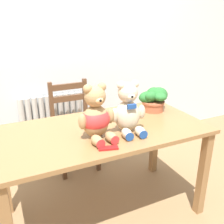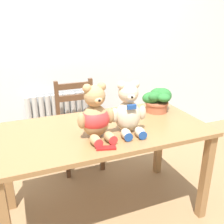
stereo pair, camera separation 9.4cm
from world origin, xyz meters
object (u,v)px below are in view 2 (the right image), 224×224
object	(u,v)px
teddy_bear_right	(128,111)
potted_plant	(158,99)
teddy_bear_left	(96,116)
wooden_chair_behind	(78,124)
chocolate_bar	(106,148)

from	to	relation	value
teddy_bear_right	potted_plant	distance (m)	0.49
teddy_bear_left	teddy_bear_right	xyz separation A→B (m)	(0.23, -0.00, 0.01)
wooden_chair_behind	teddy_bear_left	distance (m)	1.00
wooden_chair_behind	teddy_bear_left	bearing A→B (deg)	83.68
chocolate_bar	wooden_chair_behind	bearing A→B (deg)	84.88
teddy_bear_right	potted_plant	size ratio (longest dim) A/B	1.42
chocolate_bar	potted_plant	bearing A→B (deg)	35.71
teddy_bear_left	potted_plant	world-z (taller)	teddy_bear_left
teddy_bear_left	teddy_bear_right	size ratio (longest dim) A/B	1.02
teddy_bear_right	chocolate_bar	xyz separation A→B (m)	(-0.23, -0.18, -0.15)
teddy_bear_left	potted_plant	distance (m)	0.69
teddy_bear_left	chocolate_bar	size ratio (longest dim) A/B	3.01
wooden_chair_behind	teddy_bear_left	size ratio (longest dim) A/B	2.46
potted_plant	teddy_bear_left	bearing A→B (deg)	-156.76
wooden_chair_behind	teddy_bear_right	bearing A→B (deg)	98.33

